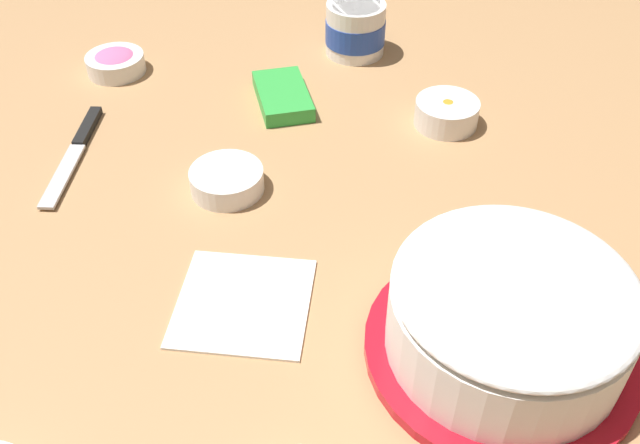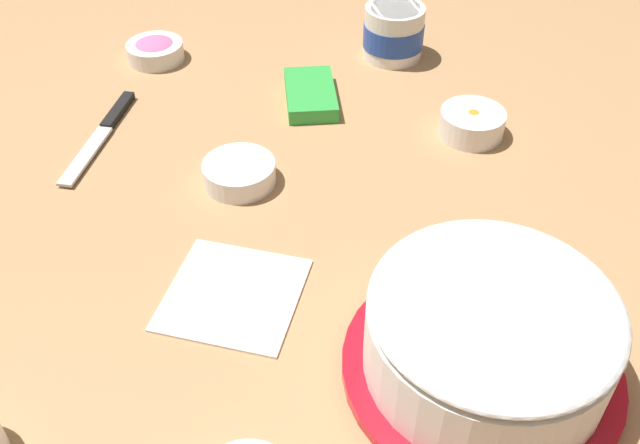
# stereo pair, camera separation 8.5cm
# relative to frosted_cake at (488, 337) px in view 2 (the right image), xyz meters

# --- Properties ---
(ground_plane) EXTENTS (1.54, 1.54, 0.00)m
(ground_plane) POSITION_rel_frosted_cake_xyz_m (0.26, 0.29, -0.06)
(ground_plane) COLOR tan
(frosted_cake) EXTENTS (0.29, 0.29, 0.12)m
(frosted_cake) POSITION_rel_frosted_cake_xyz_m (0.00, 0.00, 0.00)
(frosted_cake) COLOR red
(frosted_cake) RESTS_ON ground_plane
(frosting_tub) EXTENTS (0.10, 0.10, 0.09)m
(frosting_tub) POSITION_rel_frosted_cake_xyz_m (0.66, 0.13, -0.01)
(frosting_tub) COLOR white
(frosting_tub) RESTS_ON ground_plane
(spreading_knife) EXTENTS (0.24, 0.03, 0.01)m
(spreading_knife) POSITION_rel_frosted_cake_xyz_m (0.37, 0.54, -0.05)
(spreading_knife) COLOR silver
(spreading_knife) RESTS_ON ground_plane
(sprinkle_bowl_pink) EXTENTS (0.10, 0.10, 0.04)m
(sprinkle_bowl_pink) POSITION_rel_frosted_cake_xyz_m (0.59, 0.53, -0.04)
(sprinkle_bowl_pink) COLOR white
(sprinkle_bowl_pink) RESTS_ON ground_plane
(sprinkle_bowl_green) EXTENTS (0.10, 0.10, 0.03)m
(sprinkle_bowl_green) POSITION_rel_frosted_cake_xyz_m (0.28, 0.31, -0.04)
(sprinkle_bowl_green) COLOR white
(sprinkle_bowl_green) RESTS_ON ground_plane
(sprinkle_bowl_orange) EXTENTS (0.10, 0.10, 0.04)m
(sprinkle_bowl_orange) POSITION_rel_frosted_cake_xyz_m (0.43, -0.00, -0.04)
(sprinkle_bowl_orange) COLOR white
(sprinkle_bowl_orange) RESTS_ON ground_plane
(candy_box_lower) EXTENTS (0.15, 0.10, 0.02)m
(candy_box_lower) POSITION_rel_frosted_cake_xyz_m (0.50, 0.25, -0.04)
(candy_box_lower) COLOR green
(candy_box_lower) RESTS_ON ground_plane
(paper_napkin) EXTENTS (0.17, 0.17, 0.01)m
(paper_napkin) POSITION_rel_frosted_cake_xyz_m (0.07, 0.28, -0.05)
(paper_napkin) COLOR white
(paper_napkin) RESTS_ON ground_plane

